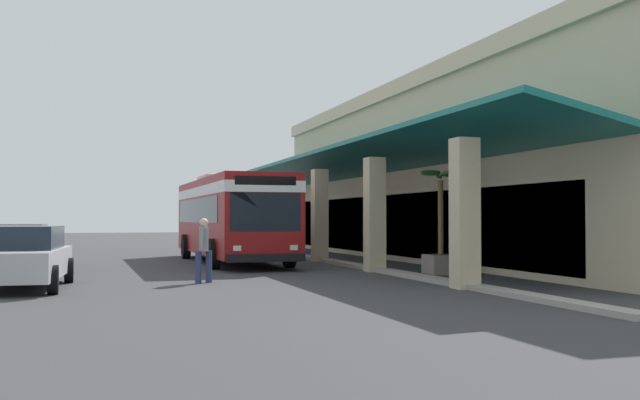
{
  "coord_description": "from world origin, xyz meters",
  "views": [
    {
      "loc": [
        29.22,
        -5.16,
        1.65
      ],
      "look_at": [
        4.96,
        2.38,
        2.3
      ],
      "focal_mm": 41.14,
      "sensor_mm": 36.0,
      "label": 1
    }
  ],
  "objects_px": {
    "parked_sedan_tan": "(14,251)",
    "potted_palm": "(441,248)",
    "transit_bus": "(231,213)",
    "parked_sedan_red": "(18,246)",
    "pedestrian": "(204,247)",
    "parked_sedan_silver": "(22,257)"
  },
  "relations": [
    {
      "from": "parked_sedan_tan",
      "to": "parked_sedan_red",
      "type": "bearing_deg",
      "value": -176.5
    },
    {
      "from": "pedestrian",
      "to": "potted_palm",
      "type": "relative_size",
      "value": 0.53
    },
    {
      "from": "parked_sedan_tan",
      "to": "potted_palm",
      "type": "xyz_separation_m",
      "value": [
        2.0,
        12.0,
        0.02
      ]
    },
    {
      "from": "pedestrian",
      "to": "potted_palm",
      "type": "height_order",
      "value": "potted_palm"
    },
    {
      "from": "transit_bus",
      "to": "potted_palm",
      "type": "height_order",
      "value": "transit_bus"
    },
    {
      "from": "transit_bus",
      "to": "potted_palm",
      "type": "xyz_separation_m",
      "value": [
        7.71,
        4.93,
        -1.08
      ]
    },
    {
      "from": "parked_sedan_red",
      "to": "parked_sedan_tan",
      "type": "bearing_deg",
      "value": 3.5
    },
    {
      "from": "parked_sedan_silver",
      "to": "potted_palm",
      "type": "bearing_deg",
      "value": 96.04
    },
    {
      "from": "parked_sedan_red",
      "to": "potted_palm",
      "type": "bearing_deg",
      "value": 63.89
    },
    {
      "from": "transit_bus",
      "to": "potted_palm",
      "type": "distance_m",
      "value": 9.21
    },
    {
      "from": "potted_palm",
      "to": "parked_sedan_silver",
      "type": "bearing_deg",
      "value": -83.96
    },
    {
      "from": "parked_sedan_tan",
      "to": "pedestrian",
      "type": "bearing_deg",
      "value": 58.14
    },
    {
      "from": "parked_sedan_red",
      "to": "potted_palm",
      "type": "relative_size",
      "value": 1.41
    },
    {
      "from": "parked_sedan_silver",
      "to": "pedestrian",
      "type": "height_order",
      "value": "pedestrian"
    },
    {
      "from": "parked_sedan_red",
      "to": "pedestrian",
      "type": "distance_m",
      "value": 8.6
    },
    {
      "from": "parked_sedan_silver",
      "to": "potted_palm",
      "type": "height_order",
      "value": "potted_palm"
    },
    {
      "from": "pedestrian",
      "to": "parked_sedan_red",
      "type": "bearing_deg",
      "value": -144.2
    },
    {
      "from": "transit_bus",
      "to": "parked_sedan_red",
      "type": "distance_m",
      "value": 7.59
    },
    {
      "from": "transit_bus",
      "to": "pedestrian",
      "type": "distance_m",
      "value": 9.03
    },
    {
      "from": "transit_bus",
      "to": "parked_sedan_red",
      "type": "relative_size",
      "value": 2.55
    },
    {
      "from": "parked_sedan_silver",
      "to": "pedestrian",
      "type": "xyz_separation_m",
      "value": [
        -0.24,
        4.31,
        0.18
      ]
    },
    {
      "from": "parked_sedan_tan",
      "to": "potted_palm",
      "type": "bearing_deg",
      "value": 80.55
    }
  ]
}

